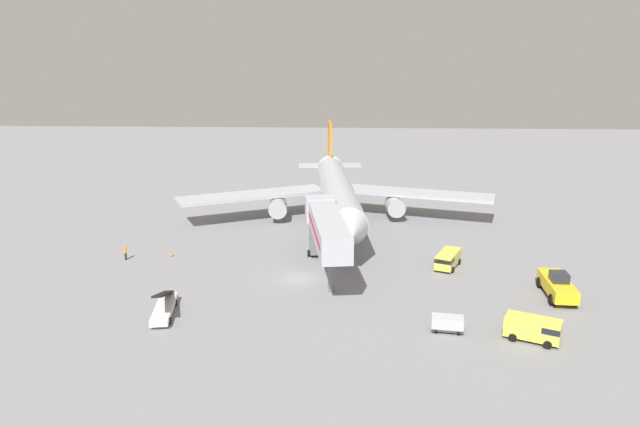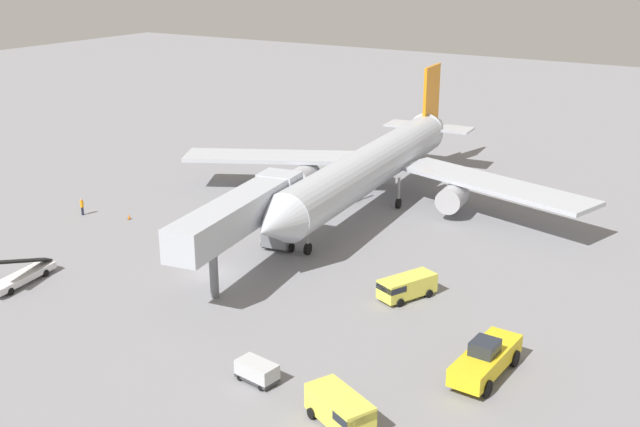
{
  "view_description": "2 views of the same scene",
  "coord_description": "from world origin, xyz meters",
  "px_view_note": "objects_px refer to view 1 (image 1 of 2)",
  "views": [
    {
      "loc": [
        5.18,
        -59.47,
        22.81
      ],
      "look_at": [
        1.62,
        11.83,
        4.22
      ],
      "focal_mm": 32.74,
      "sensor_mm": 36.0,
      "label": 1
    },
    {
      "loc": [
        40.31,
        -47.28,
        26.3
      ],
      "look_at": [
        3.26,
        12.84,
        2.25
      ],
      "focal_mm": 43.47,
      "sensor_mm": 36.0,
      "label": 2
    }
  ],
  "objects_px": {
    "service_van_near_right": "(448,259)",
    "ground_crew_worker_foreground": "(125,252)",
    "jet_bridge": "(326,227)",
    "safety_cone_alpha": "(172,254)",
    "service_van_near_center": "(534,328)",
    "airplane_at_gate": "(337,191)",
    "belt_loader_truck": "(164,307)",
    "pushback_tug": "(557,285)",
    "baggage_cart_mid_left": "(447,323)"
  },
  "relations": [
    {
      "from": "airplane_at_gate",
      "to": "jet_bridge",
      "type": "height_order",
      "value": "airplane_at_gate"
    },
    {
      "from": "pushback_tug",
      "to": "airplane_at_gate",
      "type": "bearing_deg",
      "value": 129.56
    },
    {
      "from": "ground_crew_worker_foreground",
      "to": "jet_bridge",
      "type": "bearing_deg",
      "value": -7.93
    },
    {
      "from": "baggage_cart_mid_left",
      "to": "safety_cone_alpha",
      "type": "height_order",
      "value": "baggage_cart_mid_left"
    },
    {
      "from": "airplane_at_gate",
      "to": "service_van_near_center",
      "type": "xyz_separation_m",
      "value": [
        17.49,
        -37.19,
        -3.53
      ]
    },
    {
      "from": "pushback_tug",
      "to": "safety_cone_alpha",
      "type": "height_order",
      "value": "pushback_tug"
    },
    {
      "from": "pushback_tug",
      "to": "baggage_cart_mid_left",
      "type": "xyz_separation_m",
      "value": [
        -12.2,
        -8.37,
        -0.46
      ]
    },
    {
      "from": "service_van_near_center",
      "to": "ground_crew_worker_foreground",
      "type": "height_order",
      "value": "service_van_near_center"
    },
    {
      "from": "jet_bridge",
      "to": "belt_loader_truck",
      "type": "bearing_deg",
      "value": -141.2
    },
    {
      "from": "belt_loader_truck",
      "to": "pushback_tug",
      "type": "bearing_deg",
      "value": 9.27
    },
    {
      "from": "service_van_near_right",
      "to": "pushback_tug",
      "type": "bearing_deg",
      "value": -39.98
    },
    {
      "from": "airplane_at_gate",
      "to": "ground_crew_worker_foreground",
      "type": "distance_m",
      "value": 31.09
    },
    {
      "from": "airplane_at_gate",
      "to": "service_van_near_center",
      "type": "bearing_deg",
      "value": -64.81
    },
    {
      "from": "airplane_at_gate",
      "to": "pushback_tug",
      "type": "relative_size",
      "value": 6.6
    },
    {
      "from": "service_van_near_center",
      "to": "service_van_near_right",
      "type": "bearing_deg",
      "value": 103.87
    },
    {
      "from": "safety_cone_alpha",
      "to": "airplane_at_gate",
      "type": "bearing_deg",
      "value": 41.08
    },
    {
      "from": "baggage_cart_mid_left",
      "to": "ground_crew_worker_foreground",
      "type": "bearing_deg",
      "value": 153.86
    },
    {
      "from": "pushback_tug",
      "to": "service_van_near_right",
      "type": "height_order",
      "value": "pushback_tug"
    },
    {
      "from": "jet_bridge",
      "to": "belt_loader_truck",
      "type": "xyz_separation_m",
      "value": [
        -14.58,
        -11.73,
        -4.64
      ]
    },
    {
      "from": "airplane_at_gate",
      "to": "baggage_cart_mid_left",
      "type": "distance_m",
      "value": 37.51
    },
    {
      "from": "ground_crew_worker_foreground",
      "to": "safety_cone_alpha",
      "type": "xyz_separation_m",
      "value": [
        5.14,
        1.56,
        -0.7
      ]
    },
    {
      "from": "service_van_near_right",
      "to": "ground_crew_worker_foreground",
      "type": "distance_m",
      "value": 37.78
    },
    {
      "from": "service_van_near_center",
      "to": "belt_loader_truck",
      "type": "bearing_deg",
      "value": 173.82
    },
    {
      "from": "belt_loader_truck",
      "to": "ground_crew_worker_foreground",
      "type": "height_order",
      "value": "belt_loader_truck"
    },
    {
      "from": "airplane_at_gate",
      "to": "service_van_near_center",
      "type": "height_order",
      "value": "airplane_at_gate"
    },
    {
      "from": "pushback_tug",
      "to": "ground_crew_worker_foreground",
      "type": "height_order",
      "value": "pushback_tug"
    },
    {
      "from": "service_van_near_right",
      "to": "safety_cone_alpha",
      "type": "xyz_separation_m",
      "value": [
        -32.63,
        2.4,
        -0.79
      ]
    },
    {
      "from": "ground_crew_worker_foreground",
      "to": "safety_cone_alpha",
      "type": "bearing_deg",
      "value": 16.89
    },
    {
      "from": "jet_bridge",
      "to": "safety_cone_alpha",
      "type": "bearing_deg",
      "value": 165.41
    },
    {
      "from": "jet_bridge",
      "to": "service_van_near_right",
      "type": "distance_m",
      "value": 14.71
    },
    {
      "from": "airplane_at_gate",
      "to": "belt_loader_truck",
      "type": "bearing_deg",
      "value": -114.47
    },
    {
      "from": "airplane_at_gate",
      "to": "baggage_cart_mid_left",
      "type": "relative_size",
      "value": 16.23
    },
    {
      "from": "pushback_tug",
      "to": "baggage_cart_mid_left",
      "type": "height_order",
      "value": "pushback_tug"
    },
    {
      "from": "airplane_at_gate",
      "to": "pushback_tug",
      "type": "height_order",
      "value": "airplane_at_gate"
    },
    {
      "from": "belt_loader_truck",
      "to": "airplane_at_gate",
      "type": "bearing_deg",
      "value": 65.53
    },
    {
      "from": "jet_bridge",
      "to": "service_van_near_center",
      "type": "xyz_separation_m",
      "value": [
        18.22,
        -15.28,
        -4.29
      ]
    },
    {
      "from": "service_van_near_right",
      "to": "safety_cone_alpha",
      "type": "relative_size",
      "value": 9.74
    },
    {
      "from": "jet_bridge",
      "to": "belt_loader_truck",
      "type": "relative_size",
      "value": 2.67
    },
    {
      "from": "belt_loader_truck",
      "to": "ground_crew_worker_foreground",
      "type": "bearing_deg",
      "value": 121.83
    },
    {
      "from": "service_van_near_center",
      "to": "pushback_tug",
      "type": "bearing_deg",
      "value": 62.04
    },
    {
      "from": "airplane_at_gate",
      "to": "service_van_near_right",
      "type": "height_order",
      "value": "airplane_at_gate"
    },
    {
      "from": "jet_bridge",
      "to": "safety_cone_alpha",
      "type": "height_order",
      "value": "jet_bridge"
    },
    {
      "from": "service_van_near_right",
      "to": "baggage_cart_mid_left",
      "type": "distance_m",
      "value": 16.61
    },
    {
      "from": "jet_bridge",
      "to": "ground_crew_worker_foreground",
      "type": "distance_m",
      "value": 24.57
    },
    {
      "from": "belt_loader_truck",
      "to": "service_van_near_center",
      "type": "height_order",
      "value": "belt_loader_truck"
    },
    {
      "from": "service_van_near_center",
      "to": "service_van_near_right",
      "type": "relative_size",
      "value": 0.95
    },
    {
      "from": "pushback_tug",
      "to": "service_van_near_right",
      "type": "bearing_deg",
      "value": 140.02
    },
    {
      "from": "baggage_cart_mid_left",
      "to": "service_van_near_center",
      "type": "bearing_deg",
      "value": -11.08
    },
    {
      "from": "baggage_cart_mid_left",
      "to": "ground_crew_worker_foreground",
      "type": "height_order",
      "value": "ground_crew_worker_foreground"
    },
    {
      "from": "service_van_near_right",
      "to": "ground_crew_worker_foreground",
      "type": "bearing_deg",
      "value": 178.72
    }
  ]
}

